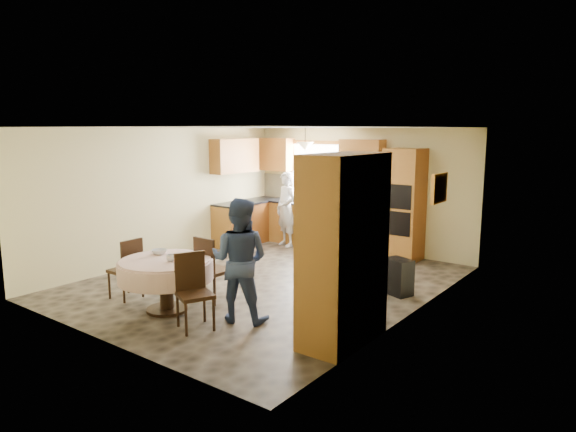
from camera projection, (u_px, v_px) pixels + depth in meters
The scene contains 36 objects.
floor at pixel (267, 282), 8.41m from camera, with size 5.00×6.00×0.01m, color brown.
ceiling at pixel (266, 127), 7.99m from camera, with size 5.00×6.00×0.01m, color white.
wall_back at pixel (359, 189), 10.57m from camera, with size 5.00×0.02×2.50m, color #D2C687.
wall_front at pixel (99, 238), 5.84m from camera, with size 5.00×0.02×2.50m, color #D2C687.
wall_left at pixel (164, 195), 9.69m from camera, with size 0.02×6.00×2.50m, color #D2C687.
wall_right at pixel (414, 224), 6.72m from camera, with size 0.02×6.00×2.50m, color #D2C687.
window at pixel (318, 170), 11.08m from camera, with size 1.40×0.03×1.10m, color white.
curtain_left at pixel (289, 166), 11.48m from camera, with size 0.22×0.02×1.15m, color white.
curtain_right at pixel (347, 169), 10.59m from camera, with size 0.22×0.02×1.15m, color white.
base_cab_back at pixel (316, 225), 10.97m from camera, with size 3.30×0.60×0.88m, color gold.
counter_back at pixel (316, 204), 10.89m from camera, with size 3.30×0.64×0.04m, color black.
base_cab_left at pixel (241, 224), 11.06m from camera, with size 0.60×1.20×0.88m, color gold.
counter_left at pixel (240, 203), 10.98m from camera, with size 0.64×1.20×0.04m, color black.
backsplash at pixel (324, 190), 11.07m from camera, with size 3.30×0.02×0.55m, color beige.
wall_cab_left at pixel (276, 154), 11.54m from camera, with size 0.85×0.33×0.72m, color #B46C2D.
wall_cab_right at pixel (362, 158), 10.24m from camera, with size 0.90×0.33×0.72m, color #B46C2D.
wall_cab_side at pixel (235, 156), 10.90m from camera, with size 0.33×1.20×0.72m, color #B46C2D.
oven_tower at pixel (404, 205), 9.67m from camera, with size 0.66×0.62×2.12m, color gold.
oven_upper at pixel (397, 197), 9.39m from camera, with size 0.56×0.01×0.45m, color black.
oven_lower at pixel (396, 223), 9.48m from camera, with size 0.56×0.01×0.45m, color black.
pendant at pixel (305, 146), 10.62m from camera, with size 0.36×0.36×0.18m, color beige.
sideboard at pixel (338, 255), 8.41m from camera, with size 1.22×0.50×0.87m, color #38220F.
space_heater at pixel (398, 277), 7.73m from camera, with size 0.40×0.28×0.55m, color black.
cupboard at pixel (343, 250), 5.88m from camera, with size 0.58×1.16×2.21m, color gold.
dining_table at pixel (166, 271), 6.98m from camera, with size 1.28×1.28×0.73m.
chair_left at pixel (128, 266), 7.49m from camera, with size 0.40×0.40×0.90m.
chair_back at pixel (210, 266), 7.36m from camera, with size 0.42×0.42×0.96m.
chair_right at pixel (193, 287), 6.42m from camera, with size 0.55×0.55×0.95m.
framed_picture at pixel (439, 188), 7.42m from camera, with size 0.06×0.52×0.43m.
microwave at pixel (370, 201), 10.05m from camera, with size 0.58×0.39×0.32m, color silver.
person_sink at pixel (286, 209), 10.88m from camera, with size 0.58×0.38×1.59m, color silver.
person_dining at pixel (240, 260), 6.61m from camera, with size 0.79×0.61×1.62m, color navy.
bowl_sideboard at pixel (321, 225), 8.53m from camera, with size 0.22×0.22×0.05m, color #B2B2B2.
bottle_sideboard at pixel (352, 221), 8.17m from camera, with size 0.12×0.12×0.32m, color silver.
cup_table at pixel (171, 258), 6.83m from camera, with size 0.12×0.12×0.10m, color #B2B2B2.
bowl_table at pixel (159, 252), 7.24m from camera, with size 0.21×0.21×0.07m, color #B2B2B2.
Camera 1 is at (5.16, -6.27, 2.48)m, focal length 32.00 mm.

